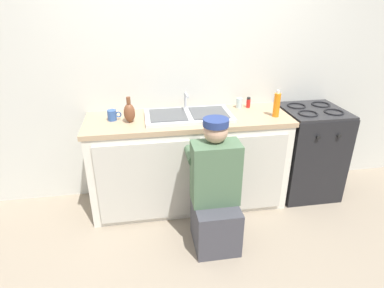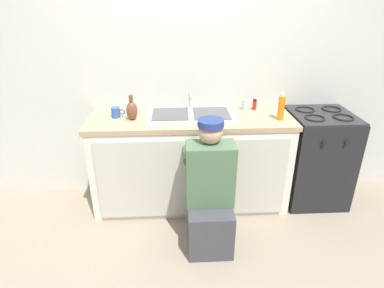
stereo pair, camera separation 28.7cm
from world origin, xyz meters
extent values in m
plane|color=gray|center=(0.00, 0.00, 0.00)|extent=(12.00, 12.00, 0.00)
cube|color=silver|center=(0.00, 0.65, 1.25)|extent=(6.00, 0.10, 2.50)
cube|color=silver|center=(0.00, 0.30, 0.44)|extent=(1.86, 0.60, 0.88)
cube|color=beige|center=(-0.45, -0.01, 0.44)|extent=(0.82, 0.02, 0.77)
cube|color=beige|center=(0.45, -0.01, 0.44)|extent=(0.82, 0.02, 0.77)
cube|color=tan|center=(0.00, 0.30, 0.90)|extent=(1.90, 0.62, 0.04)
cube|color=silver|center=(0.00, 0.30, 0.93)|extent=(0.80, 0.44, 0.03)
cube|color=#4C4F51|center=(-0.19, 0.30, 0.95)|extent=(0.33, 0.35, 0.01)
cube|color=#4C4F51|center=(0.19, 0.30, 0.95)|extent=(0.33, 0.35, 0.01)
cylinder|color=#B7BABF|center=(0.00, 0.49, 1.01)|extent=(0.02, 0.02, 0.18)
cylinder|color=#B7BABF|center=(0.00, 0.41, 1.10)|extent=(0.02, 0.16, 0.02)
cube|color=black|center=(1.26, 0.30, 0.45)|extent=(0.59, 0.60, 0.90)
cube|color=#262628|center=(1.26, 0.30, 0.91)|extent=(0.58, 0.59, 0.02)
torus|color=black|center=(1.12, 0.18, 0.93)|extent=(0.19, 0.19, 0.02)
torus|color=black|center=(1.39, 0.18, 0.93)|extent=(0.19, 0.19, 0.02)
torus|color=black|center=(1.12, 0.42, 0.93)|extent=(0.19, 0.19, 0.02)
torus|color=black|center=(1.39, 0.42, 0.93)|extent=(0.19, 0.19, 0.02)
cylinder|color=black|center=(1.15, -0.01, 0.77)|extent=(0.04, 0.02, 0.04)
cylinder|color=black|center=(1.36, -0.01, 0.77)|extent=(0.04, 0.02, 0.04)
cube|color=#3F3F47|center=(0.12, -0.38, 0.20)|extent=(0.36, 0.40, 0.40)
cube|color=#4C6B4C|center=(0.12, -0.32, 0.66)|extent=(0.38, 0.22, 0.52)
sphere|color=tan|center=(0.12, -0.28, 1.01)|extent=(0.19, 0.19, 0.19)
cylinder|color=navy|center=(0.12, -0.28, 1.08)|extent=(0.20, 0.20, 0.06)
cube|color=navy|center=(0.12, -0.19, 1.06)|extent=(0.13, 0.09, 0.02)
cylinder|color=#4C6B4C|center=(-0.05, -0.12, 0.75)|extent=(0.08, 0.30, 0.08)
cylinder|color=#4C6B4C|center=(0.29, -0.12, 0.75)|extent=(0.08, 0.30, 0.08)
cylinder|color=#335699|center=(-0.69, 0.33, 0.97)|extent=(0.08, 0.08, 0.09)
torus|color=#335699|center=(-0.63, 0.33, 0.97)|extent=(0.06, 0.01, 0.06)
cylinder|color=orange|center=(0.80, 0.19, 1.03)|extent=(0.06, 0.06, 0.22)
cylinder|color=white|center=(0.80, 0.19, 1.15)|extent=(0.03, 0.03, 0.03)
cylinder|color=red|center=(0.64, 0.49, 0.96)|extent=(0.04, 0.04, 0.08)
cylinder|color=black|center=(0.64, 0.49, 1.01)|extent=(0.04, 0.04, 0.02)
ellipsoid|color=brown|center=(-0.53, 0.26, 1.00)|extent=(0.10, 0.10, 0.17)
cylinder|color=brown|center=(-0.53, 0.26, 1.12)|extent=(0.04, 0.04, 0.06)
cylinder|color=#ADC6CC|center=(0.54, 0.49, 0.97)|extent=(0.06, 0.06, 0.10)
camera|label=1|loc=(-0.43, -2.47, 1.94)|focal=30.00mm
camera|label=2|loc=(-0.14, -2.50, 1.94)|focal=30.00mm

